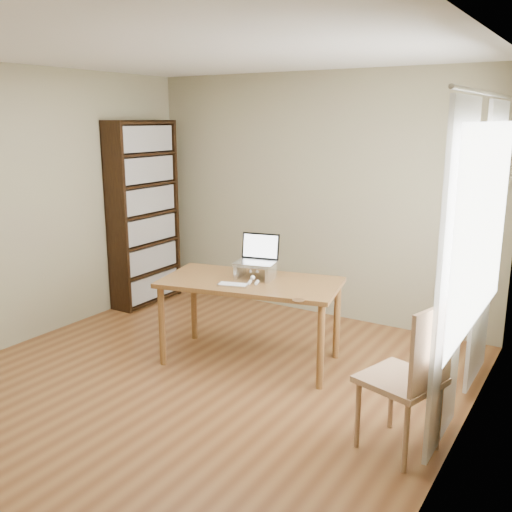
{
  "coord_description": "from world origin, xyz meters",
  "views": [
    {
      "loc": [
        2.68,
        -3.27,
        2.12
      ],
      "look_at": [
        0.19,
        0.73,
        0.98
      ],
      "focal_mm": 40.0,
      "sensor_mm": 36.0,
      "label": 1
    }
  ],
  "objects": [
    {
      "name": "laptop",
      "position": [
        0.13,
        0.89,
        0.94
      ],
      "size": [
        0.39,
        0.36,
        0.24
      ],
      "rotation": [
        0.0,
        0.0,
        0.22
      ],
      "color": "silver",
      "rests_on": "laptop_stand"
    },
    {
      "name": "room",
      "position": [
        0.03,
        0.01,
        1.3
      ],
      "size": [
        4.04,
        4.54,
        2.64
      ],
      "color": "brown",
      "rests_on": "ground"
    },
    {
      "name": "keyboard",
      "position": [
        0.09,
        0.53,
        0.76
      ],
      "size": [
        0.28,
        0.18,
        0.02
      ],
      "rotation": [
        0.0,
        0.0,
        0.29
      ],
      "color": "silver",
      "rests_on": "desk"
    },
    {
      "name": "laptop_stand",
      "position": [
        0.13,
        0.83,
        0.83
      ],
      "size": [
        0.32,
        0.25,
        0.13
      ],
      "rotation": [
        0.0,
        0.0,
        0.22
      ],
      "color": "silver",
      "rests_on": "desk"
    },
    {
      "name": "chair",
      "position": [
        1.77,
        0.07,
        0.56
      ],
      "size": [
        0.57,
        0.57,
        1.03
      ],
      "rotation": [
        0.0,
        0.0,
        -0.29
      ],
      "color": "#AB7C5D",
      "rests_on": "ground"
    },
    {
      "name": "curtains",
      "position": [
        1.92,
        0.8,
        1.17
      ],
      "size": [
        0.03,
        1.9,
        2.25
      ],
      "color": "white",
      "rests_on": "ground"
    },
    {
      "name": "cat",
      "position": [
        0.15,
        0.86,
        0.81
      ],
      "size": [
        0.23,
        0.47,
        0.13
      ],
      "rotation": [
        0.0,
        0.0,
        0.37
      ],
      "color": "#473E38",
      "rests_on": "desk"
    },
    {
      "name": "coaster",
      "position": [
        0.74,
        0.46,
        0.75
      ],
      "size": [
        0.1,
        0.1,
        0.01
      ],
      "primitive_type": "cylinder",
      "color": "brown",
      "rests_on": "desk"
    },
    {
      "name": "bookshelf",
      "position": [
        -1.83,
        1.55,
        1.05
      ],
      "size": [
        0.3,
        0.9,
        2.1
      ],
      "color": "black",
      "rests_on": "ground"
    },
    {
      "name": "desk",
      "position": [
        0.13,
        0.75,
        0.66
      ],
      "size": [
        1.66,
        1.08,
        0.75
      ],
      "rotation": [
        0.0,
        0.0,
        0.22
      ],
      "color": "brown",
      "rests_on": "ground"
    }
  ]
}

